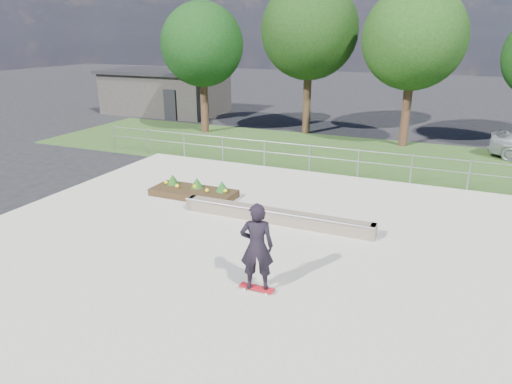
{
  "coord_description": "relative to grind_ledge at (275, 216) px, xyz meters",
  "views": [
    {
      "loc": [
        5.17,
        -10.01,
        5.48
      ],
      "look_at": [
        0.2,
        1.5,
        1.1
      ],
      "focal_mm": 32.0,
      "sensor_mm": 36.0,
      "label": 1
    }
  ],
  "objects": [
    {
      "name": "ground",
      "position": [
        -0.66,
        -1.9,
        -0.26
      ],
      "size": [
        120.0,
        120.0,
        0.0
      ],
      "primitive_type": "plane",
      "color": "black",
      "rests_on": "ground"
    },
    {
      "name": "tree_far_left",
      "position": [
        -8.66,
        11.1,
        4.59
      ],
      "size": [
        4.55,
        4.55,
        7.15
      ],
      "color": "#352015",
      "rests_on": "ground"
    },
    {
      "name": "fence",
      "position": [
        -0.66,
        5.6,
        0.51
      ],
      "size": [
        20.06,
        0.06,
        1.2
      ],
      "color": "#989AA0",
      "rests_on": "ground"
    },
    {
      "name": "concrete_slab",
      "position": [
        -0.66,
        -1.9,
        -0.23
      ],
      "size": [
        15.0,
        15.0,
        0.06
      ],
      "primitive_type": "cube",
      "color": "#ADA999",
      "rests_on": "ground"
    },
    {
      "name": "planter_bed",
      "position": [
        -3.47,
        1.1,
        -0.02
      ],
      "size": [
        3.0,
        1.2,
        0.61
      ],
      "color": "black",
      "rests_on": "concrete_slab"
    },
    {
      "name": "building",
      "position": [
        -14.65,
        16.1,
        1.25
      ],
      "size": [
        8.4,
        5.4,
        3.0
      ],
      "color": "#2C2A27",
      "rests_on": "ground"
    },
    {
      "name": "grind_ledge",
      "position": [
        0.0,
        0.0,
        0.0
      ],
      "size": [
        6.0,
        0.44,
        0.43
      ],
      "color": "brown",
      "rests_on": "concrete_slab"
    },
    {
      "name": "grass_verge",
      "position": [
        -0.66,
        9.1,
        -0.25
      ],
      "size": [
        30.0,
        8.0,
        0.02
      ],
      "primitive_type": "cube",
      "color": "#28441B",
      "rests_on": "ground"
    },
    {
      "name": "tree_mid_right",
      "position": [
        2.34,
        12.1,
        4.97
      ],
      "size": [
        4.9,
        4.9,
        7.7
      ],
      "color": "#351F15",
      "rests_on": "ground"
    },
    {
      "name": "tree_mid_left",
      "position": [
        -3.16,
        13.1,
        5.34
      ],
      "size": [
        5.25,
        5.25,
        8.25
      ],
      "color": "black",
      "rests_on": "ground"
    },
    {
      "name": "skateboarder",
      "position": [
        1.02,
        -3.78,
        0.87
      ],
      "size": [
        0.85,
        0.69,
        2.08
      ],
      "color": "white",
      "rests_on": "concrete_slab"
    }
  ]
}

